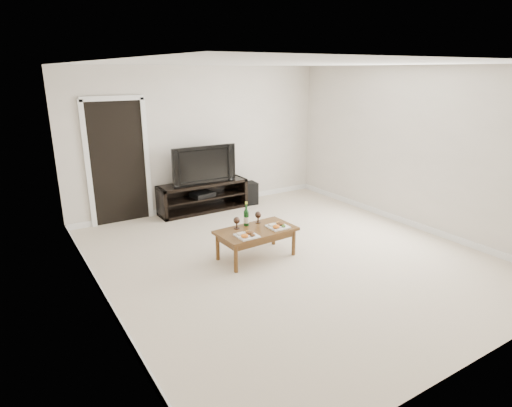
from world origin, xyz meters
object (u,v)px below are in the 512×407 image
(media_console, at_px, (203,197))
(television, at_px, (202,164))
(subwoofer, at_px, (249,193))
(coffee_table, at_px, (256,243))

(media_console, xyz_separation_m, television, (-0.00, 0.00, 0.62))
(subwoofer, bearing_deg, coffee_table, -114.03)
(media_console, relative_size, subwoofer, 3.85)
(coffee_table, bearing_deg, subwoofer, 61.15)
(coffee_table, bearing_deg, television, 83.26)
(subwoofer, bearing_deg, television, -179.35)
(media_console, bearing_deg, television, 180.00)
(media_console, height_order, coffee_table, media_console)
(media_console, xyz_separation_m, coffee_table, (-0.27, -2.28, -0.07))
(media_console, bearing_deg, subwoofer, -4.16)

